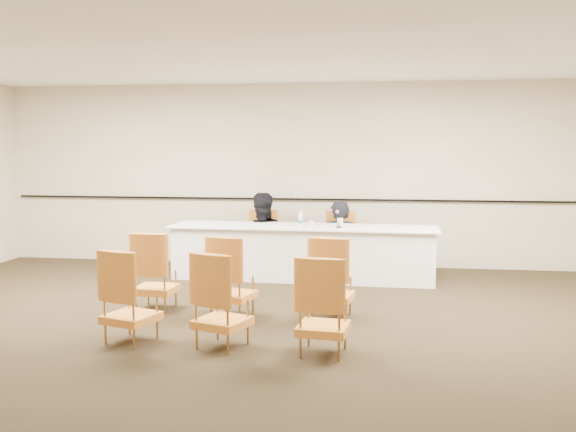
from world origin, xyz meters
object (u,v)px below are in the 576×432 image
object	(u,v)px
panelist_main	(339,253)
aud_chair_back_mid	(222,299)
microphone	(339,219)
aud_chair_back_left	(131,295)
aud_chair_front_right	(332,277)
aud_chair_front_left	(156,271)
panel_table	(303,252)
coffee_cup	(340,223)
panelist_second_chair	(261,240)
water_bottle	(301,218)
drinking_glass	(311,224)
panelist_main_chair	(339,242)
aud_chair_front_mid	(232,276)
panelist_second	(261,245)
aud_chair_back_right	(324,305)

from	to	relation	value
panelist_main	aud_chair_back_mid	xyz separation A→B (m)	(-0.89, -3.96, 0.17)
microphone	aud_chair_back_left	xyz separation A→B (m)	(-1.88, -3.18, -0.44)
aud_chair_front_right	aud_chair_front_left	bearing A→B (deg)	-174.12
panel_table	coffee_cup	bearing A→B (deg)	-11.38
panelist_second_chair	coffee_cup	distance (m)	1.54
microphone	aud_chair_back_mid	bearing A→B (deg)	-118.98
microphone	water_bottle	xyz separation A→B (m)	(-0.58, 0.16, -0.01)
water_bottle	aud_chair_front_left	distance (m)	2.59
drinking_glass	coffee_cup	bearing A→B (deg)	0.75
panelist_main_chair	aud_chair_front_mid	size ratio (longest dim) A/B	1.00
panelist_second_chair	aud_chair_back_mid	world-z (taller)	same
aud_chair_front_right	panel_table	bearing A→B (deg)	113.44
aud_chair_front_right	drinking_glass	bearing A→B (deg)	110.64
panelist_main_chair	panelist_second_chair	bearing A→B (deg)	-180.00
panelist_second	aud_chair_front_mid	xyz separation A→B (m)	(0.20, -2.87, 0.08)
panel_table	aud_chair_back_right	world-z (taller)	aud_chair_back_right
panelist_main_chair	aud_chair_back_mid	bearing A→B (deg)	-101.14
panelist_main_chair	aud_chair_back_left	xyz separation A→B (m)	(-1.84, -3.91, 0.00)
aud_chair_back_right	aud_chair_front_right	bearing A→B (deg)	96.70
microphone	aud_chair_front_mid	xyz separation A→B (m)	(-1.09, -2.10, -0.44)
panelist_second_chair	drinking_glass	distance (m)	1.21
aud_chair_back_left	aud_chair_back_mid	distance (m)	0.95
panel_table	aud_chair_back_mid	size ratio (longest dim) A/B	4.16
aud_chair_front_right	aud_chair_back_mid	distance (m)	1.58
panelist_second_chair	coffee_cup	bearing A→B (deg)	-27.56
panelist_main	aud_chair_front_right	size ratio (longest dim) A/B	1.76
panelist_main	drinking_glass	world-z (taller)	panelist_main
microphone	aud_chair_back_right	world-z (taller)	microphone
panelist_second	aud_chair_back_mid	xyz separation A→B (m)	(0.36, -3.99, 0.08)
panelist_main_chair	aud_chair_back_right	bearing A→B (deg)	-86.97
aud_chair_back_left	aud_chair_back_mid	size ratio (longest dim) A/B	1.00
panelist_main_chair	microphone	bearing A→B (deg)	-85.77
drinking_glass	aud_chair_front_right	world-z (taller)	aud_chair_front_right
panelist_main	aud_chair_front_left	size ratio (longest dim) A/B	1.76
drinking_glass	aud_chair_front_mid	world-z (taller)	aud_chair_front_mid
panelist_second	aud_chair_back_left	bearing A→B (deg)	64.34
microphone	aud_chair_back_mid	distance (m)	3.38
panelist_main_chair	aud_chair_back_right	world-z (taller)	same
coffee_cup	drinking_glass	bearing A→B (deg)	-179.25
panelist_main	coffee_cup	xyz separation A→B (m)	(0.05, -0.69, 0.55)
panelist_second_chair	aud_chair_front_mid	world-z (taller)	same
drinking_glass	aud_chair_front_mid	distance (m)	2.27
panelist_second	water_bottle	size ratio (longest dim) A/B	7.28
drinking_glass	coffee_cup	world-z (taller)	coffee_cup
panelist_second	panelist_second_chair	xyz separation A→B (m)	(0.00, 0.00, 0.08)
panelist_main	panelist_second_chair	size ratio (longest dim) A/B	1.76
panelist_second_chair	aud_chair_front_mid	xyz separation A→B (m)	(0.20, -2.87, 0.00)
panelist_second_chair	drinking_glass	bearing A→B (deg)	-37.94
microphone	water_bottle	distance (m)	0.60
panelist_second	aud_chair_back_right	xyz separation A→B (m)	(1.36, -4.06, 0.08)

